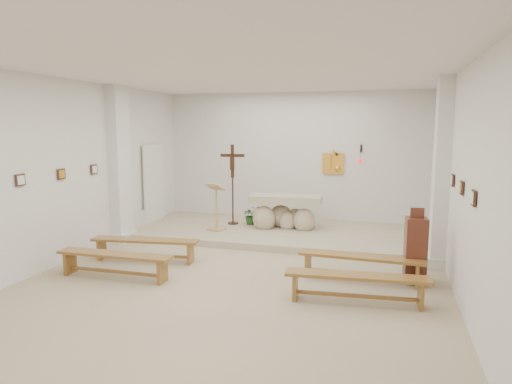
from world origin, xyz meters
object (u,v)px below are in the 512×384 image
(bench_left_front, at_px, (145,245))
(donation_pedestal, at_px, (415,250))
(bench_right_second, at_px, (357,282))
(bench_right_front, at_px, (361,262))
(crucifix_stand, at_px, (233,179))
(bench_left_second, at_px, (115,259))
(lectern, at_px, (216,207))
(altar, at_px, (285,214))

(bench_left_front, bearing_deg, donation_pedestal, -5.58)
(bench_right_second, bearing_deg, bench_right_front, 85.36)
(donation_pedestal, bearing_deg, crucifix_stand, 139.89)
(bench_right_front, xyz_separation_m, bench_left_second, (-4.09, -1.04, 0.00))
(crucifix_stand, bearing_deg, lectern, -107.04)
(donation_pedestal, relative_size, bench_left_front, 0.60)
(altar, bearing_deg, bench_right_second, -68.15)
(altar, bearing_deg, bench_left_front, -129.53)
(bench_right_front, relative_size, bench_left_second, 1.01)
(lectern, bearing_deg, donation_pedestal, -11.25)
(crucifix_stand, xyz_separation_m, bench_right_front, (3.36, -3.08, -0.98))
(altar, height_order, bench_left_front, altar)
(lectern, distance_m, bench_right_front, 4.22)
(altar, height_order, bench_right_second, altar)
(lectern, bearing_deg, altar, 38.79)
(bench_left_front, height_order, bench_right_second, same)
(crucifix_stand, distance_m, donation_pedestal, 5.18)
(bench_left_second, bearing_deg, lectern, 79.60)
(lectern, xyz_separation_m, bench_right_front, (3.51, -2.31, -0.38))
(donation_pedestal, distance_m, bench_right_second, 1.53)
(bench_left_front, distance_m, bench_left_second, 1.04)
(bench_left_front, relative_size, bench_right_second, 1.00)
(bench_right_front, bearing_deg, altar, 126.37)
(bench_left_front, bearing_deg, bench_left_second, -97.76)
(donation_pedestal, xyz_separation_m, bench_right_front, (-0.87, -0.19, -0.23))
(bench_right_front, distance_m, bench_left_second, 4.22)
(lectern, relative_size, bench_left_second, 0.54)
(crucifix_stand, xyz_separation_m, bench_left_second, (-0.73, -4.12, -0.98))
(bench_left_front, height_order, bench_right_front, same)
(donation_pedestal, relative_size, bench_right_front, 0.60)
(altar, distance_m, bench_right_front, 3.60)
(donation_pedestal, bearing_deg, lectern, 148.46)
(bench_left_second, bearing_deg, crucifix_stand, 79.39)
(bench_right_front, bearing_deg, crucifix_stand, 140.21)
(lectern, bearing_deg, bench_right_second, -29.10)
(altar, bearing_deg, lectern, -160.16)
(altar, xyz_separation_m, lectern, (-1.52, -0.69, 0.23))
(bench_left_second, bearing_deg, altar, 61.94)
(bench_left_front, bearing_deg, crucifix_stand, 68.84)
(altar, height_order, crucifix_stand, crucifix_stand)
(altar, distance_m, lectern, 1.68)
(lectern, relative_size, bench_left_front, 0.54)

